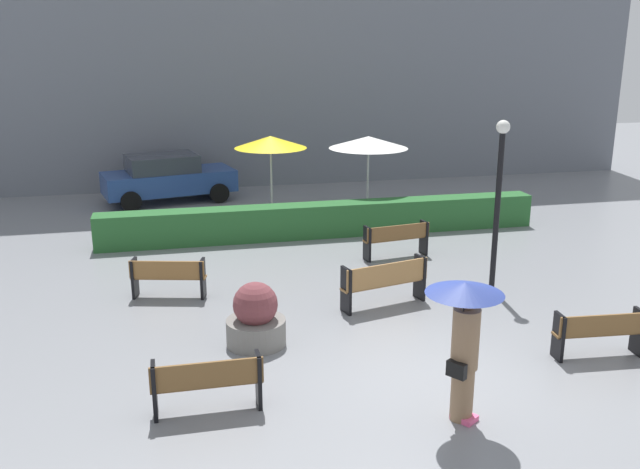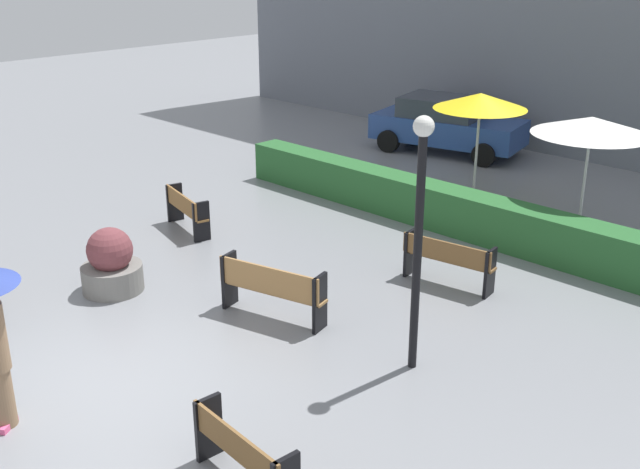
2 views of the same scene
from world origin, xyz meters
TOP-DOWN VIEW (x-y plane):
  - ground_plane at (0.00, 0.00)m, footprint 60.00×60.00m
  - bench_mid_center at (0.21, 3.09)m, footprint 1.87×0.79m
  - bench_near_right at (3.01, 0.10)m, footprint 1.57×0.47m
  - bench_back_row at (1.48, 6.08)m, footprint 1.70×0.58m
  - bench_near_left at (-3.53, -0.27)m, footprint 1.59×0.33m
  - bench_far_left at (-4.02, 4.53)m, footprint 1.57×0.70m
  - pedestrian_with_umbrella at (-0.09, -1.25)m, footprint 1.06×1.06m
  - planter_pot at (-2.55, 1.88)m, footprint 1.05×1.05m
  - lamp_post at (2.74, 3.48)m, footprint 0.28×0.28m
  - patio_umbrella_yellow at (-0.92, 10.52)m, footprint 2.12×2.12m
  - patio_umbrella_white at (1.92, 10.11)m, footprint 2.34×2.34m
  - hedge_strip at (0.17, 8.40)m, footprint 12.03×0.70m
  - building_facade at (0.00, 16.00)m, footprint 28.00×1.20m
  - parked_car at (-3.92, 13.56)m, footprint 4.48×2.68m

SIDE VIEW (x-z plane):
  - ground_plane at x=0.00m, z-range 0.00..0.00m
  - hedge_strip at x=0.17m, z-range 0.00..0.90m
  - bench_near_right at x=3.01m, z-range 0.07..0.88m
  - planter_pot at x=-2.55m, z-range -0.09..1.06m
  - bench_far_left at x=-4.02m, z-range 0.07..0.90m
  - bench_near_left at x=-3.53m, z-range 0.08..0.91m
  - bench_back_row at x=1.48m, z-range 0.09..0.94m
  - bench_mid_center at x=0.21m, z-range 0.08..1.01m
  - parked_car at x=-3.92m, z-range 0.03..1.60m
  - pedestrian_with_umbrella at x=-0.09m, z-range 0.35..2.43m
  - lamp_post at x=2.74m, z-range 0.43..4.06m
  - patio_umbrella_white at x=1.92m, z-range 1.05..3.50m
  - patio_umbrella_yellow at x=-0.92m, z-range 1.06..3.55m
  - building_facade at x=0.00m, z-range 0.00..10.56m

